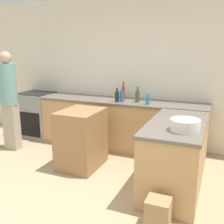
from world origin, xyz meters
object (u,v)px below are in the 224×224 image
olive_oil_bottle (137,96)px  paper_bag (158,214)px  mixing_bowl (185,125)px  water_bottle_blue (122,96)px  dish_soap_bottle (148,100)px  wine_bottle_dark (117,96)px  range_oven (37,114)px  island_table (81,139)px  hot_sauce_bottle (123,92)px  person_by_range (9,97)px

olive_oil_bottle → paper_bag: bearing=-66.5°
mixing_bowl → water_bottle_blue: bearing=133.9°
dish_soap_bottle → paper_bag: (0.63, -1.81, -0.80)m
wine_bottle_dark → range_oven: bearing=174.9°
island_table → hot_sauce_bottle: 1.28m
person_by_range → island_table: bearing=-5.7°
olive_oil_bottle → mixing_bowl: bearing=-54.3°
water_bottle_blue → person_by_range: (-1.83, -0.73, -0.03)m
dish_soap_bottle → person_by_range: bearing=-163.6°
range_oven → dish_soap_bottle: size_ratio=4.67×
mixing_bowl → olive_oil_bottle: olive_oil_bottle is taller
island_table → water_bottle_blue: bearing=69.7°
olive_oil_bottle → water_bottle_blue: bearing=-161.2°
wine_bottle_dark → dish_soap_bottle: bearing=-0.1°
range_oven → island_table: bearing=-31.6°
dish_soap_bottle → wine_bottle_dark: (-0.55, 0.00, 0.02)m
island_table → wine_bottle_dark: wine_bottle_dark is taller
wine_bottle_dark → paper_bag: 2.31m
hot_sauce_bottle → island_table: bearing=-102.9°
water_bottle_blue → hot_sauce_bottle: bearing=105.1°
island_table → dish_soap_bottle: (0.80, 0.83, 0.52)m
island_table → hot_sauce_bottle: size_ratio=2.77×
hot_sauce_bottle → person_by_range: bearing=-151.1°
mixing_bowl → person_by_range: person_by_range is taller
range_oven → hot_sauce_bottle: bearing=3.8°
island_table → dish_soap_bottle: size_ratio=4.62×
olive_oil_bottle → hot_sauce_bottle: size_ratio=0.82×
person_by_range → water_bottle_blue: bearing=21.6°
island_table → hot_sauce_bottle: hot_sauce_bottle is taller
range_oven → olive_oil_bottle: olive_oil_bottle is taller
dish_soap_bottle → person_by_range: (-2.30, -0.68, -0.00)m
range_oven → water_bottle_blue: size_ratio=3.50×
olive_oil_bottle → hot_sauce_bottle: bearing=153.0°
mixing_bowl → paper_bag: 0.98m
mixing_bowl → person_by_range: bearing=169.7°
island_table → paper_bag: size_ratio=2.79×
hot_sauce_bottle → olive_oil_bottle: bearing=-27.0°
water_bottle_blue → olive_oil_bottle: size_ratio=0.97×
mixing_bowl → dish_soap_bottle: 1.46m
olive_oil_bottle → dish_soap_bottle: size_ratio=1.37×
range_oven → olive_oil_bottle: (2.20, -0.04, 0.54)m
mixing_bowl → water_bottle_blue: size_ratio=1.29×
island_table → mixing_bowl: 1.69m
water_bottle_blue → person_by_range: 1.97m
range_oven → dish_soap_bottle: dish_soap_bottle is taller
wine_bottle_dark → paper_bag: wine_bottle_dark is taller
water_bottle_blue → person_by_range: bearing=-158.4°
island_table → hot_sauce_bottle: (0.26, 1.12, 0.57)m
mixing_bowl → dish_soap_bottle: bearing=121.7°
hot_sauce_bottle → person_by_range: size_ratio=0.18×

